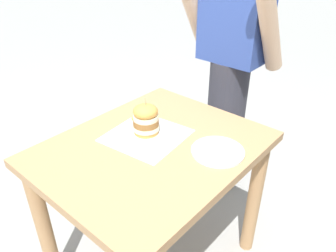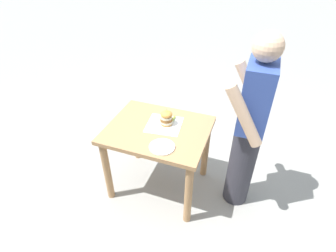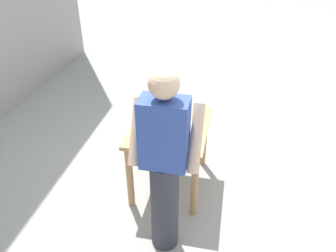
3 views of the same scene
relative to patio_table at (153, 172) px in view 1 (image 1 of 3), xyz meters
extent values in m
cube|color=tan|center=(0.00, 0.00, 0.12)|extent=(0.76, 0.94, 0.04)
cylinder|color=tan|center=(-0.32, -0.41, -0.25)|extent=(0.07, 0.07, 0.72)
cylinder|color=tan|center=(-0.32, 0.41, -0.25)|extent=(0.07, 0.07, 0.72)
cylinder|color=tan|center=(0.32, 0.41, -0.25)|extent=(0.07, 0.07, 0.72)
cube|color=white|center=(-0.07, 0.04, 0.15)|extent=(0.36, 0.36, 0.00)
cylinder|color=gold|center=(-0.09, 0.05, 0.16)|extent=(0.11, 0.11, 0.02)
cylinder|color=beige|center=(-0.09, 0.05, 0.18)|extent=(0.12, 0.12, 0.02)
cylinder|color=brown|center=(-0.09, 0.05, 0.20)|extent=(0.12, 0.12, 0.03)
cylinder|color=beige|center=(-0.09, 0.05, 0.23)|extent=(0.11, 0.11, 0.02)
ellipsoid|color=gold|center=(-0.09, 0.05, 0.26)|extent=(0.11, 0.11, 0.06)
cylinder|color=#D1B77F|center=(-0.09, 0.05, 0.30)|extent=(0.00, 0.00, 0.05)
cylinder|color=#8EA83D|center=(-0.18, 0.09, 0.16)|extent=(0.08, 0.03, 0.02)
cylinder|color=white|center=(0.24, 0.14, 0.15)|extent=(0.22, 0.22, 0.01)
cylinder|color=silver|center=(0.23, 0.14, 0.16)|extent=(0.04, 0.17, 0.01)
cylinder|color=silver|center=(0.26, 0.14, 0.16)|extent=(0.03, 0.17, 0.01)
cylinder|color=#33333D|center=(-0.11, 0.80, -0.16)|extent=(0.24, 0.24, 0.90)
cube|color=#334C9E|center=(-0.11, 0.80, 0.57)|extent=(0.36, 0.22, 0.56)
cylinder|color=beige|center=(-0.34, 0.74, 0.52)|extent=(0.09, 0.34, 0.50)
cylinder|color=beige|center=(0.12, 0.74, 0.52)|extent=(0.09, 0.34, 0.50)
camera|label=1|loc=(0.81, -0.84, 0.93)|focal=35.00mm
camera|label=2|loc=(1.80, 0.76, 1.58)|focal=28.00mm
camera|label=3|loc=(-0.54, 2.75, 1.89)|focal=35.00mm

